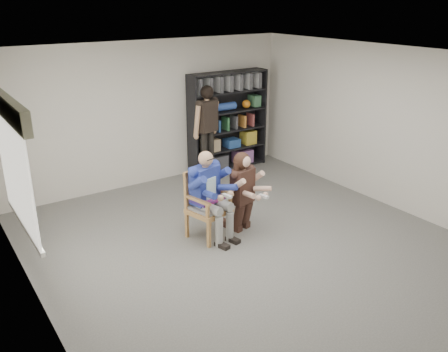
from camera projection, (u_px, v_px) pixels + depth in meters
room_shell at (260, 162)px, 6.54m from camera, size 6.00×7.00×2.80m
floor at (258, 251)px, 7.04m from camera, size 6.00×7.00×0.01m
window_left at (16, 166)px, 5.70m from camera, size 0.16×2.00×1.75m
armchair at (209, 205)px, 7.28m from camera, size 0.75×0.74×1.09m
seated_man at (209, 195)px, 7.22m from camera, size 0.79×0.97×1.41m
kneeling_woman at (244, 193)px, 7.45m from camera, size 0.73×0.97×1.29m
bookshelf at (228, 121)px, 10.10m from camera, size 1.80×0.38×2.10m
standing_man at (207, 133)px, 9.61m from camera, size 0.65×0.46×1.90m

